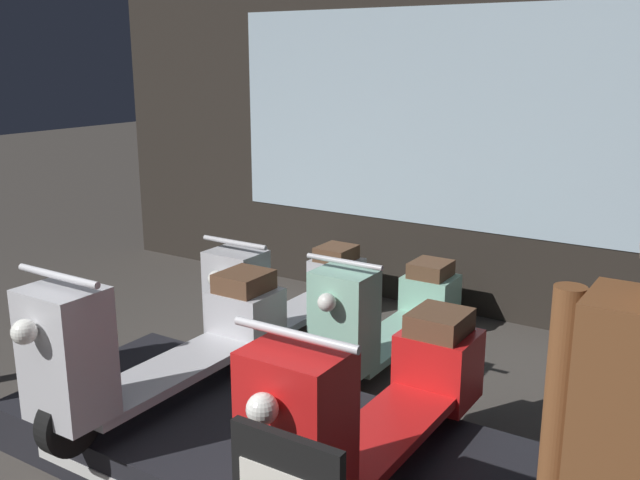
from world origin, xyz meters
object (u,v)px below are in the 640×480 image
object	(u,v)px
scooter_display_left	(164,341)
scooter_backrow_0	(289,293)
scooter_display_right	(375,402)
scooter_backrow_1	(389,314)

from	to	relation	value
scooter_display_left	scooter_backrow_0	world-z (taller)	scooter_display_left
scooter_display_left	scooter_display_right	distance (m)	1.25
scooter_display_right	scooter_backrow_0	bearing A→B (deg)	134.67
scooter_backrow_1	scooter_display_right	bearing A→B (deg)	-64.90
scooter_display_left	scooter_backrow_0	xyz separation A→B (m)	(-0.32, 1.59, -0.25)
scooter_display_left	scooter_backrow_1	world-z (taller)	scooter_display_left
scooter_display_left	scooter_backrow_0	bearing A→B (deg)	101.51
scooter_display_right	scooter_backrow_1	size ratio (longest dim) A/B	1.00
scooter_display_right	scooter_backrow_0	world-z (taller)	scooter_display_right
scooter_display_right	scooter_backrow_1	world-z (taller)	scooter_display_right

